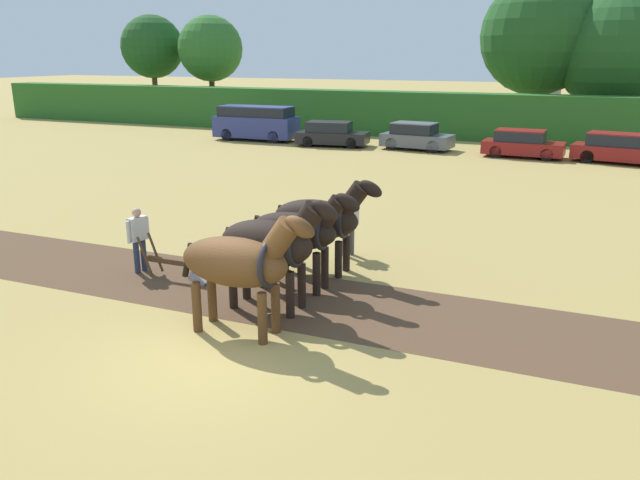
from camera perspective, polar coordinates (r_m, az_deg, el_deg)
name	(u,v)px	position (r m, az deg, el deg)	size (l,w,h in m)	color
ground_plane	(212,356)	(11.44, -9.82, -10.37)	(240.00, 240.00, 0.00)	#A88E4C
plowed_furrow_strip	(105,269)	(16.51, -19.03, -2.48)	(32.69, 3.13, 0.01)	brown
hedgerow	(491,117)	(40.59, 15.41, 10.77)	(78.67, 1.94, 2.85)	#286023
tree_far_left	(152,47)	(55.88, -15.09, 16.68)	(5.11, 5.11, 8.32)	#4C3823
tree_left	(210,49)	(52.83, -10.00, 16.84)	(5.15, 5.15, 8.17)	#423323
tree_center_left	(539,36)	(45.21, 19.41, 17.17)	(7.59, 7.59, 10.09)	brown
tree_center	(614,52)	(44.76, 25.33, 15.26)	(7.07, 7.07, 8.82)	#423323
church_spire	(557,0)	(78.25, 20.84, 19.84)	(3.22, 3.22, 20.90)	gray
draft_horse_lead_left	(240,262)	(11.71, -7.35, -2.03)	(2.88, 1.01, 2.51)	#513319
draft_horse_lead_right	(271,244)	(12.79, -4.49, -0.33)	(2.75, 1.05, 2.51)	black
draft_horse_trail_left	(298,231)	(13.93, -2.05, 0.79)	(2.76, 0.89, 2.39)	black
draft_horse_trail_right	(320,219)	(15.07, 0.02, 1.97)	(2.90, 1.01, 2.45)	black
plow	(180,268)	(15.04, -12.64, -2.50)	(1.78, 0.46, 1.13)	#4C331E
farmer_at_plow	(138,235)	(15.75, -16.27, 0.41)	(0.29, 0.64, 1.62)	#28334C
farmer_beside_team	(349,221)	(16.40, 2.63, 1.75)	(0.44, 0.56, 1.63)	#4C4C4C
parked_van	(256,123)	(39.47, -5.88, 10.62)	(5.22, 2.03, 2.10)	navy
parked_car_left	(332,134)	(36.82, 1.06, 9.65)	(4.34, 2.40, 1.41)	black
parked_car_center_left	(416,137)	(35.76, 8.78, 9.32)	(4.04, 2.12, 1.50)	#565B66
parked_car_center	(522,144)	(34.34, 18.01, 8.34)	(4.11, 1.87, 1.41)	maroon
parked_car_center_right	(619,149)	(34.14, 25.67, 7.52)	(4.60, 2.39, 1.46)	maroon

